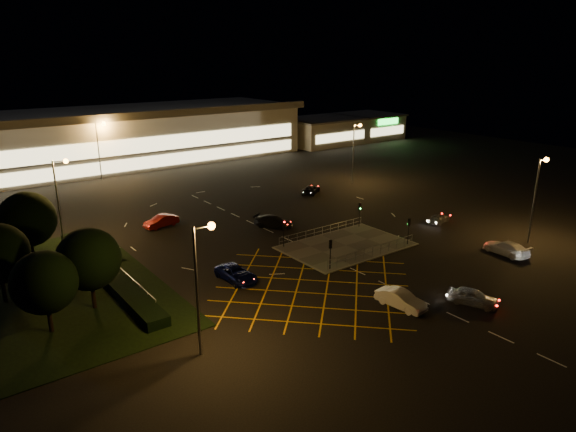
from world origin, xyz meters
TOP-DOWN VIEW (x-y plane):
  - ground at (0.00, 0.00)m, footprint 180.00×180.00m
  - pedestrian_island at (2.00, -2.00)m, footprint 14.00×9.00m
  - grass_verge at (-28.00, 6.00)m, footprint 18.00×30.00m
  - hedge at (-23.00, 6.00)m, footprint 2.00×26.00m
  - supermarket at (0.00, 61.95)m, footprint 72.00×26.50m
  - retail_unit_a at (46.00, 53.97)m, footprint 18.80×14.80m
  - retail_unit_b at (62.00, 53.96)m, footprint 14.80×14.80m
  - streetlight_sw at (-21.56, -12.00)m, footprint 1.78×0.56m
  - streetlight_se at (20.44, -14.00)m, footprint 1.78×0.56m
  - streetlight_nw at (-23.56, 18.00)m, footprint 1.78×0.56m
  - streetlight_ne at (24.44, 20.00)m, footprint 1.78×0.56m
  - streetlight_far_left at (-9.56, 48.00)m, footprint 1.78×0.56m
  - streetlight_far_right at (30.44, 50.00)m, footprint 1.78×0.56m
  - signal_sw at (-4.00, -5.99)m, footprint 0.28×0.30m
  - signal_se at (8.00, -5.99)m, footprint 0.28×0.30m
  - signal_nw at (-4.00, 1.99)m, footprint 0.28×0.30m
  - signal_ne at (8.00, 1.99)m, footprint 0.28×0.30m
  - tree_a at (-30.00, -2.00)m, footprint 5.04×5.04m
  - tree_c at (-28.00, 14.00)m, footprint 5.76×5.76m
  - tree_e at (-26.00, 0.00)m, footprint 5.40×5.40m
  - car_near_silver at (1.01, -19.37)m, footprint 3.30×4.71m
  - car_queue_white at (-4.48, -15.86)m, footprint 2.13×4.77m
  - car_left_blue at (-13.07, -2.48)m, footprint 2.56×5.21m
  - car_far_dkgrey at (-0.69, 8.72)m, footprint 4.56×5.34m
  - car_right_silver at (17.64, -3.04)m, footprint 4.22×2.36m
  - car_circ_red at (-12.18, 17.46)m, footprint 4.76×2.36m
  - car_east_grey at (13.85, 18.83)m, footprint 4.91×4.25m
  - car_approach_white at (14.45, -14.47)m, footprint 2.54×5.36m

SIDE VIEW (x-z plane):
  - ground at x=0.00m, z-range 0.00..0.00m
  - grass_verge at x=-28.00m, z-range 0.00..0.08m
  - pedestrian_island at x=2.00m, z-range 0.00..0.12m
  - hedge at x=-23.00m, z-range 0.00..1.00m
  - car_east_grey at x=13.85m, z-range 0.00..1.25m
  - car_right_silver at x=17.64m, z-range 0.00..1.36m
  - car_left_blue at x=-13.07m, z-range 0.00..1.42m
  - car_far_dkgrey at x=-0.69m, z-range 0.00..1.47m
  - car_near_silver at x=1.01m, z-range 0.00..1.49m
  - car_circ_red at x=-12.18m, z-range 0.00..1.50m
  - car_approach_white at x=14.45m, z-range 0.00..1.51m
  - car_queue_white at x=-4.48m, z-range 0.00..1.52m
  - signal_sw at x=-4.00m, z-range 0.79..3.94m
  - signal_se at x=8.00m, z-range 0.79..3.94m
  - signal_nw at x=-4.00m, z-range 0.79..3.94m
  - signal_ne at x=8.00m, z-range 0.79..3.94m
  - retail_unit_a at x=46.00m, z-range 0.04..6.39m
  - retail_unit_b at x=62.00m, z-range 0.05..6.40m
  - tree_a at x=-30.00m, z-range 0.90..7.76m
  - tree_e at x=-26.00m, z-range 0.97..8.32m
  - tree_c at x=-28.00m, z-range 1.03..8.87m
  - supermarket at x=0.00m, z-range 0.06..10.56m
  - streetlight_sw at x=-21.56m, z-range 1.55..11.58m
  - streetlight_se at x=20.44m, z-range 1.55..11.58m
  - streetlight_nw at x=-23.56m, z-range 1.55..11.58m
  - streetlight_ne at x=24.44m, z-range 1.55..11.58m
  - streetlight_far_left at x=-9.56m, z-range 1.55..11.58m
  - streetlight_far_right at x=30.44m, z-range 1.55..11.58m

